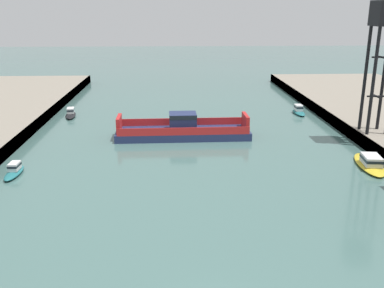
# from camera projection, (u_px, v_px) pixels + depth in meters

# --- Properties ---
(chain_ferry) EXTENTS (19.58, 5.96, 3.64)m
(chain_ferry) POSITION_uv_depth(u_px,v_px,m) (183.00, 130.00, 63.67)
(chain_ferry) COLOR navy
(chain_ferry) RESTS_ON ground
(moored_boat_mid_left) EXTENTS (2.44, 5.83, 1.50)m
(moored_boat_mid_left) POSITION_uv_depth(u_px,v_px,m) (71.00, 113.00, 76.02)
(moored_boat_mid_left) COLOR black
(moored_boat_mid_left) RESTS_ON ground
(moored_boat_mid_right) EXTENTS (1.70, 5.29, 1.59)m
(moored_boat_mid_right) POSITION_uv_depth(u_px,v_px,m) (299.00, 110.00, 78.05)
(moored_boat_mid_right) COLOR #237075
(moored_boat_mid_right) RESTS_ON ground
(moored_boat_far_right) EXTENTS (3.78, 8.62, 1.58)m
(moored_boat_far_right) POSITION_uv_depth(u_px,v_px,m) (370.00, 162.00, 51.78)
(moored_boat_far_right) COLOR yellow
(moored_boat_far_right) RESTS_ON ground
(moored_boat_upstream_b) EXTENTS (1.56, 4.89, 1.40)m
(moored_boat_upstream_b) POSITION_uv_depth(u_px,v_px,m) (14.00, 171.00, 49.38)
(moored_boat_upstream_b) COLOR #237075
(moored_boat_upstream_b) RESTS_ON ground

